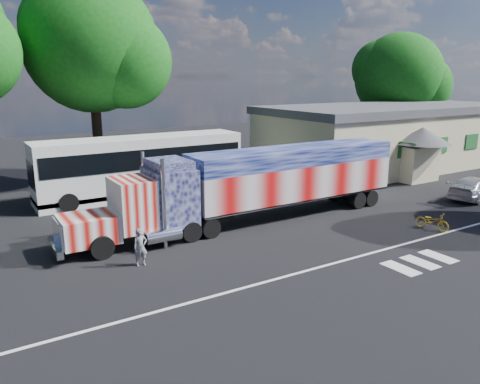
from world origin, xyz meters
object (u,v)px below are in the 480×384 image
coach_bus (142,166)px  tree_far_ne (400,78)px  semi_truck (259,183)px  woman (140,247)px  parked_car (475,188)px  tree_n_mid (94,46)px  bicycle (432,221)px

coach_bus → tree_far_ne: bearing=9.5°
semi_truck → woman: size_ratio=12.17×
parked_car → tree_n_mid: size_ratio=0.33×
semi_truck → woman: semi_truck is taller
tree_far_ne → coach_bus: bearing=-170.5°
coach_bus → tree_n_mid: tree_n_mid is taller
bicycle → tree_far_ne: tree_far_ne is taller
tree_far_ne → tree_n_mid: tree_n_mid is taller
woman → bicycle: bearing=-10.5°
parked_car → woman: woman is taller
coach_bus → woman: bearing=-110.8°
parked_car → tree_far_ne: 21.78m
coach_bus → tree_n_mid: bearing=100.0°
woman → tree_n_mid: 19.08m
semi_truck → woman: 8.02m
parked_car → bicycle: size_ratio=2.85×
bicycle → tree_far_ne: bearing=27.0°
bicycle → tree_n_mid: 24.51m
coach_bus → woman: coach_bus is taller
woman → bicycle: (14.12, -3.30, -0.35)m
tree_n_mid → tree_far_ne: bearing=-1.2°
parked_car → tree_far_ne: size_ratio=0.40×
semi_truck → tree_n_mid: tree_n_mid is taller
woman → bicycle: woman is taller
semi_truck → coach_bus: size_ratio=1.45×
woman → tree_n_mid: tree_n_mid is taller
coach_bus → tree_far_ne: 30.73m
woman → tree_far_ne: size_ratio=0.13×
parked_car → bicycle: parked_car is taller
woman → tree_far_ne: 38.14m
parked_car → tree_n_mid: bearing=37.3°
bicycle → tree_n_mid: (-10.95, 19.92, 9.16)m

